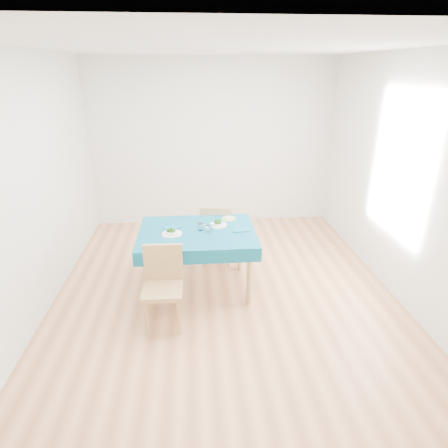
{
  "coord_description": "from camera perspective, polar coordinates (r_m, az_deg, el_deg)",
  "views": [
    {
      "loc": [
        -0.33,
        -3.95,
        2.49
      ],
      "look_at": [
        0.0,
        0.0,
        0.85
      ],
      "focal_mm": 30.0,
      "sensor_mm": 36.0,
      "label": 1
    }
  ],
  "objects": [
    {
      "name": "room_shell",
      "position": [
        4.13,
        0.0,
        6.4
      ],
      "size": [
        4.02,
        4.52,
        2.73
      ],
      "color": "#A66B45",
      "rests_on": "ground"
    },
    {
      "name": "bread_slice",
      "position": [
        4.68,
        0.71,
        0.96
      ],
      "size": [
        0.13,
        0.13,
        0.01
      ],
      "primitive_type": "cube",
      "rotation": [
        0.0,
        0.0,
        0.5
      ],
      "color": "beige",
      "rests_on": "side_plate"
    },
    {
      "name": "napkin_near",
      "position": [
        4.47,
        -7.88,
        -0.49
      ],
      "size": [
        0.22,
        0.2,
        0.01
      ],
      "primitive_type": "cube",
      "rotation": [
        0.0,
        0.0,
        0.47
      ],
      "color": "#0D5671",
      "rests_on": "table"
    },
    {
      "name": "knife_far",
      "position": [
        4.42,
        2.12,
        -0.59
      ],
      "size": [
        0.08,
        0.19,
        0.0
      ],
      "primitive_type": "cube",
      "rotation": [
        0.0,
        0.0,
        -0.33
      ],
      "color": "silver",
      "rests_on": "table"
    },
    {
      "name": "tumbler_center",
      "position": [
        4.36,
        -3.71,
        -0.42
      ],
      "size": [
        0.06,
        0.06,
        0.08
      ],
      "primitive_type": "cylinder",
      "color": "white",
      "rests_on": "table"
    },
    {
      "name": "bowl_near",
      "position": [
        4.28,
        -7.93,
        -1.14
      ],
      "size": [
        0.23,
        0.23,
        0.07
      ],
      "primitive_type": null,
      "color": "white",
      "rests_on": "table"
    },
    {
      "name": "fork_far",
      "position": [
        4.47,
        -2.73,
        -0.34
      ],
      "size": [
        0.1,
        0.19,
        0.0
      ],
      "primitive_type": "cube",
      "rotation": [
        0.0,
        0.0,
        0.4
      ],
      "color": "silver",
      "rests_on": "table"
    },
    {
      "name": "tumbler_side",
      "position": [
        4.28,
        -2.36,
        -0.77
      ],
      "size": [
        0.07,
        0.07,
        0.09
      ],
      "primitive_type": "cylinder",
      "color": "white",
      "rests_on": "table"
    },
    {
      "name": "bowl_far",
      "position": [
        4.48,
        -0.95,
        0.16
      ],
      "size": [
        0.22,
        0.22,
        0.07
      ],
      "primitive_type": null,
      "color": "white",
      "rests_on": "table"
    },
    {
      "name": "chair_near",
      "position": [
        3.85,
        -9.38,
        -8.92
      ],
      "size": [
        0.42,
        0.46,
        1.01
      ],
      "primitive_type": "cube",
      "rotation": [
        0.0,
        0.0,
        -0.04
      ],
      "color": "#A17D4B",
      "rests_on": "ground"
    },
    {
      "name": "table",
      "position": [
        4.51,
        -4.0,
        -5.5
      ],
      "size": [
        1.34,
        1.02,
        0.76
      ],
      "primitive_type": "cube",
      "color": "#094C66",
      "rests_on": "ground"
    },
    {
      "name": "side_plate",
      "position": [
        4.69,
        0.71,
        0.83
      ],
      "size": [
        0.18,
        0.18,
        0.01
      ],
      "primitive_type": "cylinder",
      "color": "#B1D869",
      "rests_on": "table"
    },
    {
      "name": "knife_near",
      "position": [
        4.27,
        -6.86,
        -1.63
      ],
      "size": [
        0.03,
        0.19,
        0.0
      ],
      "primitive_type": "cube",
      "rotation": [
        0.0,
        0.0,
        -0.06
      ],
      "color": "silver",
      "rests_on": "table"
    },
    {
      "name": "fork_near",
      "position": [
        4.27,
        -9.31,
        -1.76
      ],
      "size": [
        0.06,
        0.17,
        0.0
      ],
      "primitive_type": "cube",
      "rotation": [
        0.0,
        0.0,
        0.23
      ],
      "color": "silver",
      "rests_on": "table"
    },
    {
      "name": "chair_far",
      "position": [
        5.09,
        -1.16,
        -0.34
      ],
      "size": [
        0.45,
        0.49,
        1.03
      ],
      "primitive_type": "cube",
      "rotation": [
        0.0,
        0.0,
        3.05
      ],
      "color": "#A17D4B",
      "rests_on": "ground"
    },
    {
      "name": "napkin_far",
      "position": [
        4.37,
        2.55,
        -0.86
      ],
      "size": [
        0.2,
        0.14,
        0.01
      ],
      "primitive_type": "cube",
      "rotation": [
        0.0,
        0.0,
        0.02
      ],
      "color": "#0D5671",
      "rests_on": "table"
    }
  ]
}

